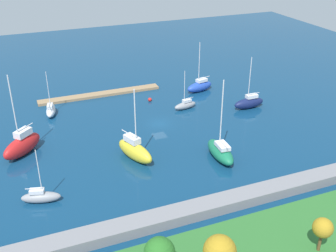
{
  "coord_description": "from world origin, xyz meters",
  "views": [
    {
      "loc": [
        24.24,
        64.22,
        33.91
      ],
      "look_at": [
        0.0,
        4.29,
        1.5
      ],
      "focal_mm": 44.2,
      "sensor_mm": 36.0,
      "label": 1
    }
  ],
  "objects_px": {
    "sailboat_gray_lone_south": "(41,197)",
    "sailboat_gray_far_north": "(185,105)",
    "sailboat_white_east_end": "(51,110)",
    "park_tree_east": "(323,228)",
    "sailboat_green_by_breakwater": "(220,151)",
    "pier_dock": "(100,94)",
    "sailboat_yellow_outer_mooring": "(135,150)",
    "sailboat_navy_lone_north": "(249,102)",
    "sailboat_red_west_end": "(22,145)",
    "sailboat_blue_mid_basin": "(200,86)",
    "park_tree_mideast": "(220,251)",
    "mooring_buoy_red": "(150,100)"
  },
  "relations": [
    {
      "from": "pier_dock",
      "to": "sailboat_gray_far_north",
      "type": "relative_size",
      "value": 3.27
    },
    {
      "from": "sailboat_blue_mid_basin",
      "to": "sailboat_yellow_outer_mooring",
      "type": "distance_m",
      "value": 31.28
    },
    {
      "from": "sailboat_blue_mid_basin",
      "to": "sailboat_white_east_end",
      "type": "height_order",
      "value": "sailboat_blue_mid_basin"
    },
    {
      "from": "sailboat_blue_mid_basin",
      "to": "park_tree_mideast",
      "type": "bearing_deg",
      "value": 52.0
    },
    {
      "from": "sailboat_gray_lone_south",
      "to": "mooring_buoy_red",
      "type": "height_order",
      "value": "sailboat_gray_lone_south"
    },
    {
      "from": "pier_dock",
      "to": "park_tree_mideast",
      "type": "bearing_deg",
      "value": 88.78
    },
    {
      "from": "sailboat_green_by_breakwater",
      "to": "sailboat_white_east_end",
      "type": "bearing_deg",
      "value": 43.84
    },
    {
      "from": "mooring_buoy_red",
      "to": "sailboat_white_east_end",
      "type": "bearing_deg",
      "value": -2.63
    },
    {
      "from": "park_tree_east",
      "to": "sailboat_red_west_end",
      "type": "height_order",
      "value": "sailboat_red_west_end"
    },
    {
      "from": "sailboat_red_west_end",
      "to": "sailboat_navy_lone_north",
      "type": "xyz_separation_m",
      "value": [
        -43.4,
        -2.1,
        -0.53
      ]
    },
    {
      "from": "sailboat_red_west_end",
      "to": "park_tree_mideast",
      "type": "bearing_deg",
      "value": 71.45
    },
    {
      "from": "pier_dock",
      "to": "mooring_buoy_red",
      "type": "xyz_separation_m",
      "value": [
        -8.83,
        6.96,
        0.12
      ]
    },
    {
      "from": "park_tree_mideast",
      "to": "mooring_buoy_red",
      "type": "height_order",
      "value": "park_tree_mideast"
    },
    {
      "from": "sailboat_gray_far_north",
      "to": "pier_dock",
      "type": "bearing_deg",
      "value": -52.62
    },
    {
      "from": "park_tree_east",
      "to": "sailboat_navy_lone_north",
      "type": "relative_size",
      "value": 0.41
    },
    {
      "from": "sailboat_gray_far_north",
      "to": "sailboat_green_by_breakwater",
      "type": "bearing_deg",
      "value": 72.41
    },
    {
      "from": "sailboat_yellow_outer_mooring",
      "to": "sailboat_gray_far_north",
      "type": "height_order",
      "value": "sailboat_yellow_outer_mooring"
    },
    {
      "from": "sailboat_navy_lone_north",
      "to": "sailboat_green_by_breakwater",
      "type": "bearing_deg",
      "value": 44.29
    },
    {
      "from": "pier_dock",
      "to": "sailboat_red_west_end",
      "type": "bearing_deg",
      "value": 48.63
    },
    {
      "from": "sailboat_gray_lone_south",
      "to": "sailboat_gray_far_north",
      "type": "distance_m",
      "value": 36.65
    },
    {
      "from": "park_tree_mideast",
      "to": "sailboat_gray_lone_south",
      "type": "xyz_separation_m",
      "value": [
        15.05,
        -21.53,
        -3.96
      ]
    },
    {
      "from": "sailboat_white_east_end",
      "to": "sailboat_gray_far_north",
      "type": "height_order",
      "value": "sailboat_white_east_end"
    },
    {
      "from": "pier_dock",
      "to": "sailboat_gray_lone_south",
      "type": "bearing_deg",
      "value": 64.31
    },
    {
      "from": "sailboat_green_by_breakwater",
      "to": "sailboat_navy_lone_north",
      "type": "relative_size",
      "value": 1.23
    },
    {
      "from": "sailboat_green_by_breakwater",
      "to": "sailboat_navy_lone_north",
      "type": "xyz_separation_m",
      "value": [
        -14.66,
        -15.09,
        -0.06
      ]
    },
    {
      "from": "park_tree_mideast",
      "to": "sailboat_white_east_end",
      "type": "xyz_separation_m",
      "value": [
        9.94,
        -49.2,
        -3.85
      ]
    },
    {
      "from": "park_tree_east",
      "to": "sailboat_white_east_end",
      "type": "xyz_separation_m",
      "value": [
        22.45,
        -49.51,
        -3.0
      ]
    },
    {
      "from": "sailboat_gray_lone_south",
      "to": "sailboat_yellow_outer_mooring",
      "type": "height_order",
      "value": "sailboat_yellow_outer_mooring"
    },
    {
      "from": "park_tree_east",
      "to": "sailboat_green_by_breakwater",
      "type": "relative_size",
      "value": 0.33
    },
    {
      "from": "pier_dock",
      "to": "sailboat_navy_lone_north",
      "type": "bearing_deg",
      "value": 145.94
    },
    {
      "from": "pier_dock",
      "to": "sailboat_yellow_outer_mooring",
      "type": "distance_m",
      "value": 27.89
    },
    {
      "from": "sailboat_blue_mid_basin",
      "to": "sailboat_gray_far_north",
      "type": "xyz_separation_m",
      "value": [
        6.8,
        7.48,
        -0.37
      ]
    },
    {
      "from": "sailboat_blue_mid_basin",
      "to": "sailboat_gray_far_north",
      "type": "height_order",
      "value": "sailboat_blue_mid_basin"
    },
    {
      "from": "pier_dock",
      "to": "mooring_buoy_red",
      "type": "bearing_deg",
      "value": 141.76
    },
    {
      "from": "sailboat_red_west_end",
      "to": "sailboat_white_east_end",
      "type": "bearing_deg",
      "value": -157.57
    },
    {
      "from": "sailboat_yellow_outer_mooring",
      "to": "sailboat_gray_far_north",
      "type": "distance_m",
      "value": 21.2
    },
    {
      "from": "sailboat_yellow_outer_mooring",
      "to": "park_tree_east",
      "type": "bearing_deg",
      "value": 4.12
    },
    {
      "from": "sailboat_red_west_end",
      "to": "sailboat_gray_far_north",
      "type": "relative_size",
      "value": 1.71
    },
    {
      "from": "park_tree_east",
      "to": "sailboat_blue_mid_basin",
      "type": "xyz_separation_m",
      "value": [
        -9.58,
        -49.89,
        -2.79
      ]
    },
    {
      "from": "mooring_buoy_red",
      "to": "pier_dock",
      "type": "bearing_deg",
      "value": -38.24
    },
    {
      "from": "sailboat_yellow_outer_mooring",
      "to": "pier_dock",
      "type": "bearing_deg",
      "value": 157.48
    },
    {
      "from": "park_tree_mideast",
      "to": "sailboat_yellow_outer_mooring",
      "type": "bearing_deg",
      "value": -90.04
    },
    {
      "from": "pier_dock",
      "to": "sailboat_gray_far_north",
      "type": "bearing_deg",
      "value": 137.01
    },
    {
      "from": "sailboat_yellow_outer_mooring",
      "to": "sailboat_red_west_end",
      "type": "bearing_deg",
      "value": -136.8
    },
    {
      "from": "sailboat_blue_mid_basin",
      "to": "sailboat_gray_far_north",
      "type": "relative_size",
      "value": 1.37
    },
    {
      "from": "sailboat_yellow_outer_mooring",
      "to": "sailboat_red_west_end",
      "type": "xyz_separation_m",
      "value": [
        16.19,
        -8.13,
        0.14
      ]
    },
    {
      "from": "sailboat_gray_far_north",
      "to": "sailboat_white_east_end",
      "type": "bearing_deg",
      "value": -25.37
    },
    {
      "from": "sailboat_green_by_breakwater",
      "to": "sailboat_yellow_outer_mooring",
      "type": "relative_size",
      "value": 1.09
    },
    {
      "from": "park_tree_mideast",
      "to": "sailboat_blue_mid_basin",
      "type": "relative_size",
      "value": 0.52
    },
    {
      "from": "pier_dock",
      "to": "park_tree_east",
      "type": "bearing_deg",
      "value": 101.53
    }
  ]
}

